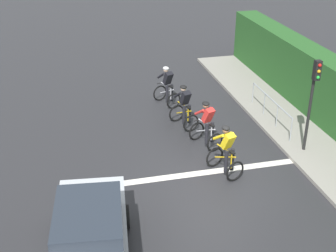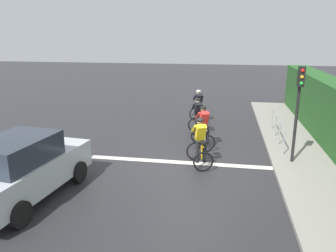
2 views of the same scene
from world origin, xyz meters
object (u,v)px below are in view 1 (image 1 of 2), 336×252
(cyclist_second, at_px, (184,107))
(cyclist_fourth, at_px, (226,152))
(cyclist_mid, at_px, (207,125))
(traffic_light_near_crossing, at_px, (313,93))
(pedestrian_railing_kerbside, at_px, (271,104))
(car_silver, at_px, (91,236))
(cyclist_lead, at_px, (167,87))

(cyclist_second, bearing_deg, cyclist_fourth, -84.11)
(cyclist_second, relative_size, cyclist_mid, 1.00)
(traffic_light_near_crossing, height_order, pedestrian_railing_kerbside, traffic_light_near_crossing)
(cyclist_second, distance_m, cyclist_fourth, 3.57)
(cyclist_mid, relative_size, pedestrian_railing_kerbside, 0.47)
(cyclist_second, height_order, traffic_light_near_crossing, traffic_light_near_crossing)
(cyclist_second, xyz_separation_m, car_silver, (-4.11, -6.64, 0.08))
(car_silver, distance_m, traffic_light_near_crossing, 8.53)
(traffic_light_near_crossing, bearing_deg, cyclist_mid, 157.25)
(cyclist_lead, height_order, cyclist_mid, same)
(cyclist_lead, bearing_deg, cyclist_mid, -82.67)
(cyclist_lead, bearing_deg, car_silver, -114.27)
(cyclist_lead, distance_m, cyclist_fourth, 5.72)
(cyclist_lead, height_order, pedestrian_railing_kerbside, cyclist_lead)
(pedestrian_railing_kerbside, bearing_deg, car_silver, -140.29)
(cyclist_fourth, height_order, car_silver, car_silver)
(cyclist_mid, xyz_separation_m, cyclist_fourth, (0.02, -1.91, 0.00))
(pedestrian_railing_kerbside, bearing_deg, cyclist_mid, -158.69)
(cyclist_mid, height_order, pedestrian_railing_kerbside, cyclist_mid)
(cyclist_second, xyz_separation_m, traffic_light_near_crossing, (3.46, -2.95, 1.43))
(cyclist_fourth, bearing_deg, cyclist_second, 95.89)
(cyclist_fourth, distance_m, traffic_light_near_crossing, 3.46)
(traffic_light_near_crossing, relative_size, pedestrian_railing_kerbside, 0.95)
(cyclist_mid, height_order, cyclist_fourth, same)
(cyclist_lead, xyz_separation_m, cyclist_second, (0.14, -2.15, 0.00))
(car_silver, height_order, pedestrian_railing_kerbside, car_silver)
(car_silver, distance_m, pedestrian_railing_kerbside, 9.62)
(cyclist_second, relative_size, car_silver, 0.39)
(car_silver, relative_size, pedestrian_railing_kerbside, 1.21)
(traffic_light_near_crossing, bearing_deg, cyclist_lead, 125.25)
(traffic_light_near_crossing, bearing_deg, cyclist_second, 139.59)
(cyclist_mid, xyz_separation_m, pedestrian_railing_kerbside, (2.95, 1.15, -0.01))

